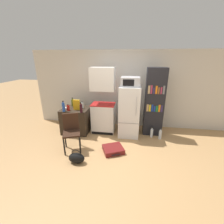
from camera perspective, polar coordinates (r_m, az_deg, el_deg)
The scene contains 20 objects.
ground_plane at distance 3.63m, azimuth 1.57°, elevation -17.57°, with size 24.00×24.00×0.00m, color tan.
wall_back at distance 4.96m, azimuth 6.85°, elevation 8.36°, with size 6.40×0.10×2.45m.
side_table at distance 4.81m, azimuth -13.38°, elevation -2.97°, with size 0.80×0.72×0.76m.
kitchen_hutch at distance 4.51m, azimuth -3.38°, elevation 3.05°, with size 0.70×0.49×1.97m.
refrigerator at distance 4.39m, azimuth 6.58°, elevation 0.24°, with size 0.58×0.67×1.48m.
microwave at distance 4.18m, azimuth 7.05°, elevation 11.44°, with size 0.50×0.43×0.25m.
bookshelf at distance 4.51m, azimuth 15.80°, elevation 3.44°, with size 0.54×0.34×1.97m.
bottle_blue_soda at distance 4.47m, azimuth -17.98°, elevation 1.81°, with size 0.08×0.08×0.31m.
bottle_olive_oil at distance 4.91m, azimuth -14.77°, elevation 3.51°, with size 0.08×0.08×0.28m.
bottle_clear_short at distance 4.66m, azimuth -11.26°, elevation 2.51°, with size 0.08×0.08×0.20m.
bottle_ketchup_red at distance 4.53m, azimuth -16.35°, elevation 1.52°, with size 0.09×0.09×0.19m.
bottle_wine_dark at distance 4.27m, azimuth -11.71°, elevation 1.45°, with size 0.07×0.07×0.30m.
bottle_amber_beer at distance 4.69m, azimuth -13.73°, elevation 2.44°, with size 0.08×0.08×0.20m.
bowl at distance 4.75m, azimuth -17.18°, elevation 1.50°, with size 0.13×0.13×0.04m.
cereal_box at distance 4.52m, azimuth -13.35°, elevation 2.68°, with size 0.19×0.07×0.30m.
chair at distance 3.86m, azimuth -15.24°, elevation -6.16°, with size 0.52×0.52×0.93m.
suitcase_large_flat at distance 3.84m, azimuth 0.43°, elevation -14.03°, with size 0.61×0.59×0.12m.
handbag at distance 3.55m, azimuth -13.34°, elevation -16.65°, with size 0.36×0.20×0.33m.
water_bottle_front at distance 4.58m, azimuth 14.87°, elevation -7.66°, with size 0.08×0.08×0.32m.
water_bottle_middle at distance 4.56m, azimuth 17.88°, elevation -8.12°, with size 0.08×0.08×0.33m.
Camera 1 is at (0.33, -2.86, 2.21)m, focal length 24.00 mm.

